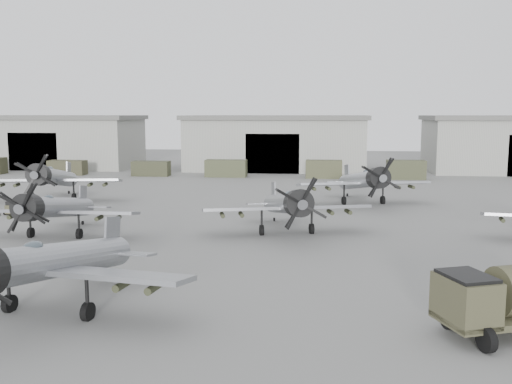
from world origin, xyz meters
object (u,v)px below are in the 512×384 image
aircraft_far_1 (364,180)px  aircraft_mid_1 (53,208)px  aircraft_far_0 (52,177)px  aircraft_mid_2 (287,204)px  tug_trailer (32,209)px  aircraft_near_1 (44,264)px

aircraft_far_1 → aircraft_mid_1: bearing=-156.3°
aircraft_far_0 → aircraft_far_1: (31.74, 1.89, -0.09)m
aircraft_mid_2 → tug_trailer: bearing=150.8°
aircraft_near_1 → aircraft_mid_1: size_ratio=1.11×
aircraft_mid_1 → tug_trailer: (-6.50, 9.05, -1.75)m
aircraft_mid_1 → aircraft_far_1: aircraft_far_1 is taller
aircraft_mid_2 → aircraft_far_1: bearing=50.9°
aircraft_mid_2 → aircraft_far_1: (6.73, 15.17, 0.12)m
tug_trailer → aircraft_near_1: bearing=-67.1°
aircraft_near_1 → aircraft_mid_1: (-7.17, 15.46, -0.22)m
aircraft_mid_1 → aircraft_far_0: (-8.19, 16.53, 0.29)m
aircraft_mid_1 → aircraft_mid_2: bearing=9.9°
aircraft_mid_2 → aircraft_far_0: size_ratio=0.91×
aircraft_mid_2 → tug_trailer: aircraft_mid_2 is taller
aircraft_mid_1 → tug_trailer: aircraft_mid_1 is taller
aircraft_near_1 → aircraft_far_0: aircraft_far_0 is taller
aircraft_mid_1 → aircraft_far_1: (23.55, 18.42, 0.20)m
tug_trailer → aircraft_far_1: bearing=11.1°
aircraft_mid_1 → tug_trailer: bearing=124.7°
aircraft_far_1 → tug_trailer: bearing=-177.0°
aircraft_mid_2 → tug_trailer: size_ratio=1.99×
aircraft_far_0 → aircraft_far_1: 31.79m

